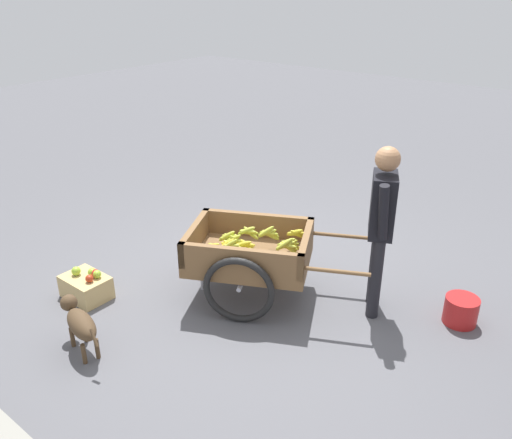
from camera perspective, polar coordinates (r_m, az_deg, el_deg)
ground_plane at (r=5.24m, az=0.45°, el=-7.16°), size 24.00×24.00×0.00m
fruit_cart at (r=4.88m, az=-0.65°, el=-3.81°), size 1.81×1.42×0.72m
vendor_person at (r=4.58m, az=13.44°, el=0.18°), size 0.33×0.55×1.55m
dog at (r=4.50m, az=-18.58°, el=-10.49°), size 0.66×0.29×0.40m
plastic_bucket at (r=5.00m, az=21.33°, el=-9.16°), size 0.29×0.29×0.25m
mixed_fruit_crate at (r=5.26m, az=-17.92°, el=-6.88°), size 0.44×0.32×0.31m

